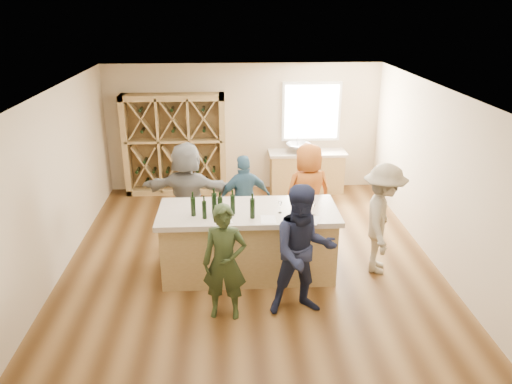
{
  "coord_description": "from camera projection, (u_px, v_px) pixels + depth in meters",
  "views": [
    {
      "loc": [
        -0.31,
        -7.29,
        4.05
      ],
      "look_at": [
        0.1,
        0.2,
        1.15
      ],
      "focal_mm": 35.0,
      "sensor_mm": 36.0,
      "label": 1
    }
  ],
  "objects": [
    {
      "name": "wine_bottle_d",
      "position": [
        220.0,
        207.0,
        7.23
      ],
      "size": [
        0.1,
        0.1,
        0.31
      ],
      "primitive_type": "cylinder",
      "rotation": [
        0.0,
        0.0,
        0.3
      ],
      "color": "black",
      "rests_on": "tasting_counter_top"
    },
    {
      "name": "window_frame",
      "position": [
        311.0,
        112.0,
        10.95
      ],
      "size": [
        1.3,
        0.06,
        1.3
      ],
      "primitive_type": "cube",
      "color": "white",
      "rests_on": "wall_back"
    },
    {
      "name": "wine_rack",
      "position": [
        175.0,
        145.0,
        10.84
      ],
      "size": [
        2.2,
        0.45,
        2.2
      ],
      "primitive_type": "cube",
      "color": "#A2834D",
      "rests_on": "floor"
    },
    {
      "name": "person_far_mid",
      "position": [
        245.0,
        199.0,
        8.71
      ],
      "size": [
        1.01,
        0.67,
        1.59
      ],
      "primitive_type": "imported",
      "rotation": [
        0.0,
        0.0,
        3.36
      ],
      "color": "#335972",
      "rests_on": "floor"
    },
    {
      "name": "wine_glass_d",
      "position": [
        280.0,
        208.0,
        7.4
      ],
      "size": [
        0.08,
        0.08,
        0.17
      ],
      "primitive_type": "cone",
      "rotation": [
        0.0,
        0.0,
        0.33
      ],
      "color": "white",
      "rests_on": "tasting_counter_top"
    },
    {
      "name": "wine_bottle_f",
      "position": [
        252.0,
        208.0,
        7.21
      ],
      "size": [
        0.07,
        0.07,
        0.3
      ],
      "primitive_type": "cylinder",
      "color": "black",
      "rests_on": "tasting_counter_top"
    },
    {
      "name": "wall_front",
      "position": [
        268.0,
        317.0,
        4.46
      ],
      "size": [
        6.0,
        0.1,
        2.8
      ],
      "primitive_type": "cube",
      "color": "#C3AE8D",
      "rests_on": "ground"
    },
    {
      "name": "tasting_menu_a",
      "position": [
        224.0,
        220.0,
        7.19
      ],
      "size": [
        0.27,
        0.32,
        0.0
      ],
      "primitive_type": "cube",
      "rotation": [
        0.0,
        0.0,
        0.29
      ],
      "color": "white",
      "rests_on": "tasting_counter_top"
    },
    {
      "name": "back_counter_top",
      "position": [
        307.0,
        153.0,
        11.0
      ],
      "size": [
        1.7,
        0.62,
        0.06
      ],
      "primitive_type": "cube",
      "color": "#B9AA97",
      "rests_on": "back_counter_base"
    },
    {
      "name": "wine_bottle_c",
      "position": [
        214.0,
        203.0,
        7.37
      ],
      "size": [
        0.09,
        0.09,
        0.32
      ],
      "primitive_type": "cylinder",
      "rotation": [
        0.0,
        0.0,
        0.12
      ],
      "color": "black",
      "rests_on": "tasting_counter_top"
    },
    {
      "name": "person_near_right",
      "position": [
        303.0,
        251.0,
        6.63
      ],
      "size": [
        0.95,
        0.59,
        1.85
      ],
      "primitive_type": "imported",
      "rotation": [
        0.0,
        0.0,
        0.1
      ],
      "color": "#191E38",
      "rests_on": "floor"
    },
    {
      "name": "window_pane",
      "position": [
        312.0,
        112.0,
        10.91
      ],
      "size": [
        1.18,
        0.01,
        1.18
      ],
      "primitive_type": "cube",
      "color": "white",
      "rests_on": "wall_back"
    },
    {
      "name": "wine_glass_c",
      "position": [
        295.0,
        216.0,
        7.09
      ],
      "size": [
        0.08,
        0.08,
        0.19
      ],
      "primitive_type": "cone",
      "rotation": [
        0.0,
        0.0,
        0.1
      ],
      "color": "white",
      "rests_on": "tasting_counter_top"
    },
    {
      "name": "wall_left",
      "position": [
        51.0,
        186.0,
        7.61
      ],
      "size": [
        0.1,
        7.0,
        2.8
      ],
      "primitive_type": "cube",
      "color": "#C3AE8D",
      "rests_on": "ground"
    },
    {
      "name": "person_near_left",
      "position": [
        225.0,
        263.0,
        6.57
      ],
      "size": [
        0.64,
        0.5,
        1.62
      ],
      "primitive_type": "imported",
      "rotation": [
        0.0,
        0.0,
        -0.11
      ],
      "color": "#263319",
      "rests_on": "floor"
    },
    {
      "name": "wine_glass_a",
      "position": [
        229.0,
        216.0,
        7.1
      ],
      "size": [
        0.08,
        0.08,
        0.18
      ],
      "primitive_type": "cone",
      "rotation": [
        0.0,
        0.0,
        0.31
      ],
      "color": "white",
      "rests_on": "tasting_counter_top"
    },
    {
      "name": "person_far_left",
      "position": [
        188.0,
        193.0,
        8.64
      ],
      "size": [
        1.77,
        0.85,
        1.83
      ],
      "primitive_type": "imported",
      "rotation": [
        0.0,
        0.0,
        3.0
      ],
      "color": "slate",
      "rests_on": "floor"
    },
    {
      "name": "tasting_counter_top",
      "position": [
        248.0,
        212.0,
        7.56
      ],
      "size": [
        2.72,
        1.12,
        0.08
      ],
      "primitive_type": "cube",
      "color": "#B9AA97",
      "rests_on": "tasting_counter_base"
    },
    {
      "name": "person_server",
      "position": [
        382.0,
        219.0,
        7.7
      ],
      "size": [
        0.85,
        1.25,
        1.77
      ],
      "primitive_type": "imported",
      "rotation": [
        0.0,
        0.0,
        1.27
      ],
      "color": "gray",
      "rests_on": "floor"
    },
    {
      "name": "tasting_counter_base",
      "position": [
        248.0,
        244.0,
        7.75
      ],
      "size": [
        2.6,
        1.0,
        1.0
      ],
      "primitive_type": "cube",
      "color": "#A2834D",
      "rests_on": "floor"
    },
    {
      "name": "faucet",
      "position": [
        297.0,
        143.0,
        11.09
      ],
      "size": [
        0.02,
        0.02,
        0.3
      ],
      "primitive_type": "cylinder",
      "color": "silver",
      "rests_on": "back_counter_top"
    },
    {
      "name": "tasting_menu_c",
      "position": [
        311.0,
        220.0,
        7.2
      ],
      "size": [
        0.34,
        0.38,
        0.0
      ],
      "primitive_type": "cube",
      "rotation": [
        0.0,
        0.0,
        -0.43
      ],
      "color": "white",
      "rests_on": "tasting_counter_top"
    },
    {
      "name": "person_far_right",
      "position": [
        308.0,
        193.0,
        8.72
      ],
      "size": [
        0.98,
        0.76,
        1.78
      ],
      "primitive_type": "imported",
      "rotation": [
        0.0,
        0.0,
        3.39
      ],
      "color": "#994C19",
      "rests_on": "floor"
    },
    {
      "name": "ceiling",
      "position": [
        250.0,
        88.0,
        7.24
      ],
      "size": [
        6.0,
        7.0,
        0.1
      ],
      "primitive_type": "cube",
      "color": "white",
      "rests_on": "ground"
    },
    {
      "name": "floor",
      "position": [
        251.0,
        264.0,
        8.29
      ],
      "size": [
        6.0,
        7.0,
        0.1
      ],
      "primitive_type": "cube",
      "color": "brown",
      "rests_on": "ground"
    },
    {
      "name": "wine_bottle_a",
      "position": [
        193.0,
        207.0,
        7.29
      ],
      "size": [
        0.08,
        0.08,
        0.29
      ],
      "primitive_type": "cylinder",
      "rotation": [
        0.0,
        0.0,
        -0.14
      ],
      "color": "black",
      "rests_on": "tasting_counter_top"
    },
    {
      "name": "wine_glass_e",
      "position": [
        314.0,
        210.0,
        7.32
      ],
      "size": [
        0.07,
        0.07,
        0.18
      ],
      "primitive_type": "cone",
      "rotation": [
        0.0,
        0.0,
        -0.06
      ],
      "color": "white",
      "rests_on": "tasting_counter_top"
    },
    {
      "name": "wine_bottle_b",
      "position": [
        204.0,
        210.0,
        7.2
      ],
      "size": [
        0.07,
        0.07,
        0.27
      ],
      "primitive_type": "cylinder",
      "rotation": [
        0.0,
        0.0,
        0.11
      ],
      "color": "black",
      "rests_on": "tasting_counter_top"
    },
    {
      "name": "sink",
      "position": [
        298.0,
        148.0,
        10.94
      ],
      "size": [
        0.54,
        0.54,
        0.19
      ],
      "primitive_type": "imported",
      "color": "silver",
      "rests_on": "back_counter_top"
    },
    {
      "name": "wall_right",
      "position": [
        442.0,
        178.0,
        7.92
      ],
      "size": [
        0.1,
        7.0,
        2.8
      ],
      "primitive_type": "cube",
      "color": "#C3AE8D",
      "rests_on": "ground"
    },
    {
      "name": "back_counter_base",
      "position": [
        306.0,
        173.0,
        11.17
      ],
      "size": [
        1.6,
        0.58,
        0.86
      ],
      "primitive_type": "cube",
      "color": "#A2834D",
      "rests_on": "floor"
    },
    {
      "name": "tasting_menu_b",
      "position": [
        268.0,
        219.0,
        7.21
      ],
      "size": [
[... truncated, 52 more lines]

